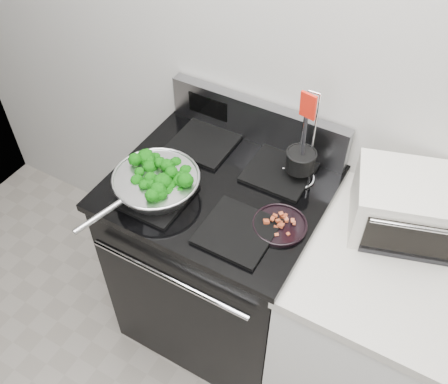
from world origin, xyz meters
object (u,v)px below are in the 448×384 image
Objects in this scene: utensil_holder at (300,165)px; skillet at (156,183)px; gas_range at (220,258)px; toaster_oven at (410,206)px; bacon_plate at (280,223)px.

skillet is at bearing -131.61° from utensil_holder.
gas_range is 0.86m from toaster_oven.
skillet is 2.60× the size of bacon_plate.
utensil_holder is (0.24, 0.17, 0.53)m from gas_range.
gas_range is at bearing 176.37° from toaster_oven.
skillet is 1.14× the size of toaster_oven.
utensil_holder is (-0.04, 0.25, 0.05)m from bacon_plate.
skillet reaches higher than bacon_plate.
utensil_holder reaches higher than bacon_plate.
bacon_plate is at bearing -14.98° from gas_range.
utensil_holder reaches higher than gas_range.
toaster_oven is at bearing 35.14° from skillet.
bacon_plate is (0.46, 0.08, -0.03)m from skillet.
toaster_oven is (0.65, 0.16, 0.54)m from gas_range.
gas_range is at bearing 165.02° from bacon_plate.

